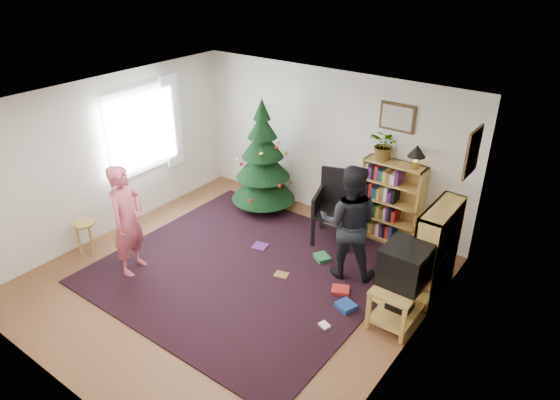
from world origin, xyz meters
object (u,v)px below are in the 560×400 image
Objects in this scene: picture_right at (473,152)px; potted_plant at (385,145)px; christmas_tree at (263,165)px; crt_tv at (405,264)px; person_by_chair at (349,223)px; picture_back at (397,117)px; tv_stand at (401,296)px; table_lamp at (417,152)px; person_standing at (127,220)px; armchair at (340,203)px; stool at (85,229)px; bookshelf_right at (436,250)px; bookshelf_back at (391,201)px.

potted_plant is (-1.41, 0.59, -0.41)m from picture_right.
christmas_tree is 4.19× the size of potted_plant.
person_by_chair is (-1.00, 0.41, 0.04)m from crt_tv.
crt_tv is at bearing -59.46° from picture_back.
picture_back is 0.60× the size of tv_stand.
christmas_tree reaches higher than table_lamp.
christmas_tree reaches higher than person_standing.
potted_plant is (-1.16, 1.67, 1.21)m from tv_stand.
person_by_chair is (2.17, -0.85, 0.00)m from christmas_tree.
christmas_tree is 2.61m from person_standing.
potted_plant is (2.36, 3.00, 0.72)m from person_standing.
person_by_chair reaches higher than armchair.
person_by_chair is at bearing 28.69° from stool.
person_standing is 0.97× the size of person_by_chair.
potted_plant is at bearing -106.76° from person_by_chair.
person_standing is at bearing -133.60° from table_lamp.
table_lamp is at bearing 9.39° from christmas_tree.
picture_right reaches higher than potted_plant.
armchair is 2.10× the size of stool.
christmas_tree is 1.55× the size of bookshelf_right.
tv_stand is 0.56× the size of person_standing.
picture_right is 4.61m from person_standing.
bookshelf_back and bookshelf_right have the same top height.
stool is at bearing -154.49° from armchair.
picture_right is at bearing 28.53° from stool.
crt_tv is at bearing -103.38° from picture_right.
picture_back reaches higher than stool.
picture_back is 0.60m from table_lamp.
picture_right is 0.36× the size of person_by_chair.
picture_right is 0.37× the size of person_standing.
person_by_chair is (-1.26, -0.67, -1.11)m from picture_right.
tv_stand is 0.81× the size of armchair.
bookshelf_back is at bearing 17.98° from armchair.
picture_right is (1.33, -0.73, 0.00)m from picture_back.
picture_back reaches higher than armchair.
crt_tv is at bearing 170.43° from bookshelf_right.
tv_stand is 1.63× the size of crt_tv.
table_lamp reaches higher than bookshelf_right.
picture_back reaches higher than bookshelf_back.
person_standing is at bearing -144.95° from armchair.
potted_plant is (2.01, 0.42, 0.70)m from christmas_tree.
picture_right is 0.46× the size of bookshelf_back.
bookshelf_back is at bearing 10.63° from christmas_tree.
picture_right is 1.16m from table_lamp.
christmas_tree is 3.74× the size of stool.
bookshelf_right is at bearing -77.15° from person_standing.
person_standing is at bearing -159.34° from crt_tv.
tv_stand is 0.47m from crt_tv.
picture_back is at bearing -111.05° from person_by_chair.
armchair is at bearing 43.43° from stool.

